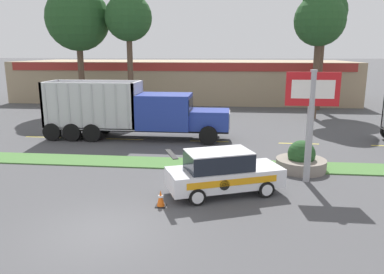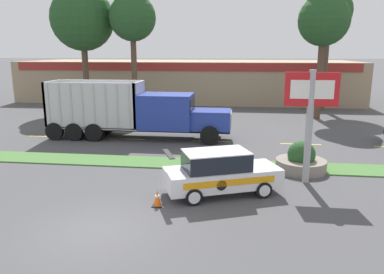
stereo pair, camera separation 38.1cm
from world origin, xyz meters
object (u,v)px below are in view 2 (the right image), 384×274
Objects in this scene: rally_car at (220,172)px; store_sign_post at (311,106)px; dump_truck_lead at (150,114)px; stone_planter at (301,161)px; traffic_cone at (157,198)px.

store_sign_post reaches higher than rally_car.
rally_car is at bearing -61.20° from dump_truck_lead.
rally_car is at bearing -152.74° from store_sign_post.
rally_car is at bearing -136.55° from stone_planter.
dump_truck_lead is 2.45× the size of rally_car.
stone_planter is at bearing -33.62° from dump_truck_lead.
rally_car is 4.63m from store_sign_post.
store_sign_post is at bearing 30.10° from traffic_cone.
dump_truck_lead is 10.30m from stone_planter.
dump_truck_lead is 11.28m from store_sign_post.
store_sign_post is (3.53, 1.82, 2.38)m from rally_car.
store_sign_post is at bearing -91.04° from stone_planter.
traffic_cone is (-5.72, -4.85, -0.19)m from stone_planter.
store_sign_post is 2.05× the size of stone_planter.
store_sign_post is (8.50, -7.22, 1.69)m from dump_truck_lead.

